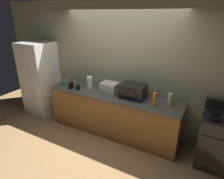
# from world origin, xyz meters

# --- Properties ---
(ground_plane) EXTENTS (8.00, 8.00, 0.00)m
(ground_plane) POSITION_xyz_m (0.00, 0.00, 0.00)
(ground_plane) COLOR #A87F51
(back_wall) EXTENTS (6.40, 0.10, 2.70)m
(back_wall) POSITION_xyz_m (0.00, 0.81, 1.35)
(back_wall) COLOR gray
(back_wall) RESTS_ON ground_plane
(counter_run) EXTENTS (2.84, 0.64, 0.90)m
(counter_run) POSITION_xyz_m (0.00, 0.40, 0.45)
(counter_run) COLOR brown
(counter_run) RESTS_ON ground_plane
(refrigerator) EXTENTS (0.72, 0.73, 1.80)m
(refrigerator) POSITION_xyz_m (-2.05, 0.40, 0.90)
(refrigerator) COLOR white
(refrigerator) RESTS_ON ground_plane
(stove_range) EXTENTS (0.60, 0.61, 1.08)m
(stove_range) POSITION_xyz_m (2.00, 0.40, 0.46)
(stove_range) COLOR black
(stove_range) RESTS_ON ground_plane
(microwave) EXTENTS (0.48, 0.35, 0.27)m
(microwave) POSITION_xyz_m (0.43, 0.45, 1.04)
(microwave) COLOR black
(microwave) RESTS_ON counter_run
(toaster_oven) EXTENTS (0.34, 0.26, 0.21)m
(toaster_oven) POSITION_xyz_m (-0.09, 0.46, 1.01)
(toaster_oven) COLOR #B7BABF
(toaster_oven) RESTS_ON counter_run
(paper_towel_roll) EXTENTS (0.12, 0.12, 0.27)m
(paper_towel_roll) POSITION_xyz_m (-0.58, 0.45, 1.04)
(paper_towel_roll) COLOR white
(paper_towel_roll) RESTS_ON counter_run
(cordless_phone) EXTENTS (0.06, 0.11, 0.15)m
(cordless_phone) POSITION_xyz_m (-0.94, 0.25, 0.98)
(cordless_phone) COLOR black
(cordless_phone) RESTS_ON counter_run
(bottle_hand_soap) EXTENTS (0.08, 0.08, 0.23)m
(bottle_hand_soap) POSITION_xyz_m (1.14, 0.46, 1.01)
(bottle_hand_soap) COLOR beige
(bottle_hand_soap) RESTS_ON counter_run
(bottle_dish_soap) EXTENTS (0.06, 0.06, 0.26)m
(bottle_dish_soap) POSITION_xyz_m (0.91, 0.29, 1.03)
(bottle_dish_soap) COLOR orange
(bottle_dish_soap) RESTS_ON counter_run
(mug_green) EXTENTS (0.09, 0.09, 0.10)m
(mug_green) POSITION_xyz_m (-1.21, 0.31, 0.95)
(mug_green) COLOR #2D8C47
(mug_green) RESTS_ON counter_run
(mug_black) EXTENTS (0.10, 0.10, 0.10)m
(mug_black) POSITION_xyz_m (-0.77, 0.28, 0.95)
(mug_black) COLOR black
(mug_black) RESTS_ON counter_run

